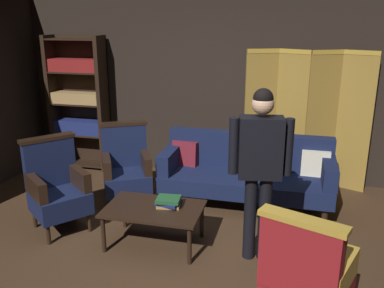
{
  "coord_description": "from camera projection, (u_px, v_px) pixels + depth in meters",
  "views": [
    {
      "loc": [
        1.07,
        -3.46,
        2.3
      ],
      "look_at": [
        0.0,
        0.8,
        0.95
      ],
      "focal_mm": 38.7,
      "sensor_mm": 36.0,
      "label": 1
    }
  ],
  "objects": [
    {
      "name": "back_wall",
      "position": [
        220.0,
        82.0,
        5.99
      ],
      "size": [
        7.2,
        0.1,
        2.8
      ],
      "primitive_type": "cube",
      "color": "black",
      "rests_on": "ground_plane"
    },
    {
      "name": "standing_figure",
      "position": [
        260.0,
        160.0,
        3.85
      ],
      "size": [
        0.58,
        0.28,
        1.7
      ],
      "color": "black",
      "rests_on": "ground_plane"
    },
    {
      "name": "book_green_cloth",
      "position": [
        169.0,
        199.0,
        4.28
      ],
      "size": [
        0.26,
        0.22,
        0.04
      ],
      "primitive_type": "cube",
      "rotation": [
        0.0,
        0.0,
        0.09
      ],
      "color": "#1E4C28",
      "rests_on": "book_navy_cloth"
    },
    {
      "name": "book_tan_leather",
      "position": [
        169.0,
        205.0,
        4.29
      ],
      "size": [
        0.26,
        0.21,
        0.02
      ],
      "primitive_type": "cube",
      "rotation": [
        0.0,
        0.0,
        0.15
      ],
      "color": "#9E7A47",
      "rests_on": "coffee_table"
    },
    {
      "name": "armchair_wing_left",
      "position": [
        57.0,
        187.0,
        4.6
      ],
      "size": [
        0.81,
        0.81,
        1.04
      ],
      "color": "black",
      "rests_on": "ground_plane"
    },
    {
      "name": "bookshelf",
      "position": [
        79.0,
        101.0,
        6.36
      ],
      "size": [
        0.9,
        0.32,
        2.05
      ],
      "color": "black",
      "rests_on": "ground_plane"
    },
    {
      "name": "armchair_gilt_accent",
      "position": [
        305.0,
        278.0,
        3.0
      ],
      "size": [
        0.75,
        0.74,
        1.04
      ],
      "color": "#B78E33",
      "rests_on": "ground_plane"
    },
    {
      "name": "folding_screen",
      "position": [
        306.0,
        118.0,
        5.64
      ],
      "size": [
        1.68,
        0.25,
        1.9
      ],
      "color": "olive",
      "rests_on": "ground_plane"
    },
    {
      "name": "ground_plane",
      "position": [
        173.0,
        257.0,
        4.14
      ],
      "size": [
        10.0,
        10.0,
        0.0
      ],
      "primitive_type": "plane",
      "color": "#3D2819"
    },
    {
      "name": "velvet_couch",
      "position": [
        247.0,
        170.0,
        5.22
      ],
      "size": [
        2.12,
        0.78,
        0.88
      ],
      "color": "black",
      "rests_on": "ground_plane"
    },
    {
      "name": "armchair_wing_right",
      "position": [
        126.0,
        168.0,
        5.19
      ],
      "size": [
        0.78,
        0.78,
        1.04
      ],
      "color": "black",
      "rests_on": "ground_plane"
    },
    {
      "name": "book_navy_cloth",
      "position": [
        169.0,
        203.0,
        4.29
      ],
      "size": [
        0.26,
        0.22,
        0.03
      ],
      "primitive_type": "cube",
      "rotation": [
        0.0,
        0.0,
        -0.16
      ],
      "color": "navy",
      "rests_on": "book_tan_leather"
    },
    {
      "name": "coffee_table",
      "position": [
        154.0,
        212.0,
        4.28
      ],
      "size": [
        1.0,
        0.64,
        0.42
      ],
      "color": "black",
      "rests_on": "ground_plane"
    }
  ]
}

